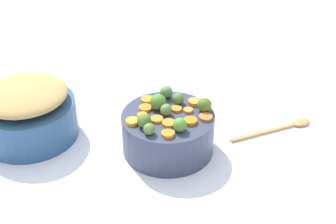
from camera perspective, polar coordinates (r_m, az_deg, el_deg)
The scene contains 25 objects.
tabletop at distance 1.28m, azimuth 0.54°, elevation -3.85°, with size 2.40×2.40×0.02m, color white.
serving_bowl_carrots at distance 1.21m, azimuth 0.00°, elevation -2.52°, with size 0.24×0.24×0.11m, color #313B52.
metal_pot at distance 1.31m, azimuth -16.67°, elevation -0.87°, with size 0.26×0.26×0.11m, color navy.
stuffing_mound at distance 1.27m, azimuth -17.22°, elevation 2.07°, with size 0.23×0.23×0.05m, color tan.
carrot_slice_0 at distance 1.17m, azimuth 4.62°, elevation -0.64°, with size 0.03×0.03×0.01m, color orange.
carrot_slice_1 at distance 1.20m, azimuth 1.03°, elevation 0.38°, with size 0.03×0.03×0.01m, color orange.
carrot_slice_2 at distance 1.10m, azimuth -0.02°, elevation -2.70°, with size 0.03×0.03×0.01m, color orange.
carrot_slice_3 at distance 1.24m, azimuth -2.53°, elevation 1.55°, with size 0.03×0.03×0.01m, color orange.
carrot_slice_4 at distance 1.22m, azimuth 3.23°, elevation 1.24°, with size 0.03×0.03×0.01m, color orange.
carrot_slice_5 at distance 1.14m, azimuth 0.08°, elevation -1.40°, with size 0.03×0.03×0.01m, color orange.
carrot_slice_6 at distance 1.19m, azimuth 2.47°, elevation 0.19°, with size 0.02×0.02×0.01m, color orange.
carrot_slice_7 at distance 1.17m, azimuth -3.17°, elevation -0.46°, with size 0.03×0.03×0.01m, color orange.
carrot_slice_8 at distance 1.15m, azimuth 2.71°, elevation -1.11°, with size 0.03×0.03×0.01m, color orange.
carrot_slice_9 at distance 1.16m, azimuth -1.38°, elevation -0.89°, with size 0.03×0.03×0.01m, color orange.
carrot_slice_10 at distance 1.15m, azimuth -4.39°, elevation -1.17°, with size 0.03×0.03×0.01m, color orange.
carrot_slice_11 at distance 1.20m, azimuth -2.79°, elevation 0.49°, with size 0.03×0.03×0.01m, color orange.
brussels_sprout_0 at distance 1.17m, azimuth -0.24°, elevation 0.26°, with size 0.03×0.03×0.03m, color #5A7B40.
brussels_sprout_1 at distance 1.11m, azimuth 1.45°, elevation -1.58°, with size 0.03×0.03×0.03m, color #4A8931.
brussels_sprout_2 at distance 1.10m, azimuth -2.34°, elevation -2.10°, with size 0.03×0.03×0.03m, color #557C35.
brussels_sprout_3 at distance 1.22m, azimuth 1.24°, elevation 1.64°, with size 0.03×0.03×0.03m, color #4B772F.
brussels_sprout_4 at distance 1.24m, azimuth -0.22°, elevation 2.47°, with size 0.03×0.03×0.03m, color #4D823F.
brussels_sprout_5 at distance 1.13m, azimuth -2.95°, elevation -1.07°, with size 0.04×0.04×0.04m, color #4A7429.
brussels_sprout_6 at distance 1.19m, azimuth -1.23°, elevation 1.23°, with size 0.04×0.04×0.04m, color #44802C.
brussels_sprout_7 at distance 1.19m, azimuth 4.47°, elevation 0.87°, with size 0.04×0.04×0.04m, color #4D6C24.
wooden_spoon at distance 1.36m, azimuth 14.14°, elevation -1.73°, with size 0.12×0.24×0.01m.
Camera 1 is at (-1.02, -0.00, 0.78)m, focal length 49.82 mm.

